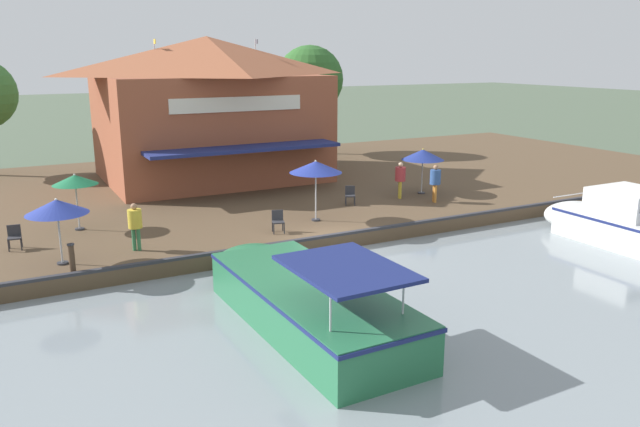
% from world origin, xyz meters
% --- Properties ---
extents(ground_plane, '(220.00, 220.00, 0.00)m').
position_xyz_m(ground_plane, '(0.00, 0.00, 0.00)').
color(ground_plane, '#4C5B47').
extents(quay_deck, '(22.00, 56.00, 0.60)m').
position_xyz_m(quay_deck, '(-11.00, 0.00, 0.30)').
color(quay_deck, brown).
rests_on(quay_deck, ground).
extents(quay_edge_fender, '(0.20, 50.40, 0.10)m').
position_xyz_m(quay_edge_fender, '(-0.10, 0.00, 0.65)').
color(quay_edge_fender, '#2D2D33').
rests_on(quay_edge_fender, quay_deck).
extents(waterfront_restaurant, '(10.72, 11.64, 7.59)m').
position_xyz_m(waterfront_restaurant, '(-13.41, -0.28, 4.47)').
color(waterfront_restaurant, brown).
rests_on(waterfront_restaurant, quay_deck).
extents(patio_umbrella_near_quay_edge, '(2.07, 2.07, 2.23)m').
position_xyz_m(patio_umbrella_near_quay_edge, '(-4.64, 7.54, 2.53)').
color(patio_umbrella_near_quay_edge, '#B7B7B7').
rests_on(patio_umbrella_near_quay_edge, quay_deck).
extents(patio_umbrella_mid_patio_right, '(2.14, 2.14, 2.52)m').
position_xyz_m(patio_umbrella_mid_patio_right, '(-2.47, 0.54, 2.84)').
color(patio_umbrella_mid_patio_right, '#B7B7B7').
rests_on(patio_umbrella_mid_patio_right, quay_deck).
extents(patio_umbrella_by_entrance, '(1.71, 1.71, 2.22)m').
position_xyz_m(patio_umbrella_by_entrance, '(-5.57, -8.27, 2.58)').
color(patio_umbrella_by_entrance, '#B7B7B7').
rests_on(patio_umbrella_by_entrance, quay_deck).
extents(patio_umbrella_mid_patio_left, '(1.97, 1.97, 2.21)m').
position_xyz_m(patio_umbrella_mid_patio_left, '(-1.45, -9.32, 2.53)').
color(patio_umbrella_mid_patio_left, '#B7B7B7').
rests_on(patio_umbrella_mid_patio_left, quay_deck).
extents(cafe_chair_beside_entrance, '(0.59, 0.59, 0.85)m').
position_xyz_m(cafe_chair_beside_entrance, '(-4.27, 3.24, 1.08)').
color(cafe_chair_beside_entrance, '#2D2D33').
rests_on(cafe_chair_beside_entrance, quay_deck).
extents(cafe_chair_under_first_umbrella, '(0.48, 0.48, 0.85)m').
position_xyz_m(cafe_chair_under_first_umbrella, '(-3.97, -10.60, 1.08)').
color(cafe_chair_under_first_umbrella, '#2D2D33').
rests_on(cafe_chair_under_first_umbrella, quay_deck).
extents(cafe_chair_mid_patio, '(0.54, 0.54, 0.85)m').
position_xyz_m(cafe_chair_mid_patio, '(-1.61, -1.54, 1.08)').
color(cafe_chair_mid_patio, '#2D2D33').
rests_on(cafe_chair_mid_patio, quay_deck).
extents(person_near_entrance, '(0.49, 0.49, 1.73)m').
position_xyz_m(person_near_entrance, '(-4.27, 5.98, 1.69)').
color(person_near_entrance, gold).
rests_on(person_near_entrance, quay_deck).
extents(person_mid_patio, '(0.48, 0.48, 1.69)m').
position_xyz_m(person_mid_patio, '(-1.80, -6.86, 1.66)').
color(person_mid_patio, '#337547').
rests_on(person_mid_patio, quay_deck).
extents(person_at_quay_edge, '(0.49, 0.49, 1.75)m').
position_xyz_m(person_at_quay_edge, '(-2.85, 6.94, 1.70)').
color(person_at_quay_edge, orange).
rests_on(person_at_quay_edge, quay_deck).
extents(motorboat_distant_upstream, '(8.51, 3.08, 2.40)m').
position_xyz_m(motorboat_distant_upstream, '(4.80, 10.71, 0.84)').
color(motorboat_distant_upstream, white).
rests_on(motorboat_distant_upstream, river_water).
extents(motorboat_fourth_along, '(9.07, 3.01, 2.29)m').
position_xyz_m(motorboat_fourth_along, '(4.85, -3.86, 0.76)').
color(motorboat_fourth_along, '#287047').
rests_on(motorboat_fourth_along, river_water).
extents(mooring_post, '(0.22, 0.22, 0.96)m').
position_xyz_m(mooring_post, '(-0.35, -9.13, 1.09)').
color(mooring_post, '#473323').
rests_on(mooring_post, quay_deck).
extents(tree_downstream_bank, '(4.75, 4.52, 7.29)m').
position_xyz_m(tree_downstream_bank, '(-18.52, 8.36, 5.50)').
color(tree_downstream_bank, brown).
rests_on(tree_downstream_bank, quay_deck).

